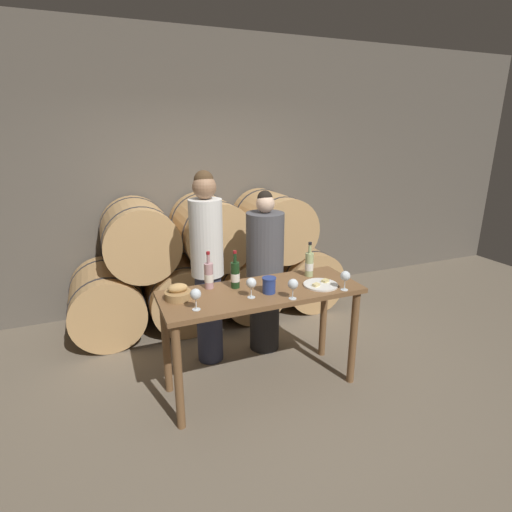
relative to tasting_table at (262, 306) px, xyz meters
The scene contains 16 objects.
ground_plane 0.76m from the tasting_table, ahead, with size 10.00×10.00×0.00m, color #726654.
stone_wall_back 2.24m from the tasting_table, 90.00° to the left, with size 10.00×0.12×3.20m.
barrel_stack 1.49m from the tasting_table, 90.00° to the left, with size 3.08×0.93×1.43m.
tasting_table is the anchor object (origin of this frame).
person_left 0.68m from the tasting_table, 115.71° to the left, with size 0.29×0.29×1.80m.
person_right 0.65m from the tasting_table, 64.19° to the left, with size 0.36×0.36×1.60m.
wine_bottle_red 0.33m from the tasting_table, 144.60° to the left, with size 0.07×0.07×0.31m.
wine_bottle_white 0.58m from the tasting_table, 15.17° to the left, with size 0.07×0.07×0.31m.
wine_bottle_rose 0.49m from the tasting_table, 152.21° to the left, with size 0.07×0.07×0.31m.
blue_crock 0.22m from the tasting_table, 67.95° to the right, with size 0.11×0.11×0.13m.
bread_basket 0.69m from the tasting_table, behind, with size 0.20×0.20×0.12m.
cheese_plate 0.52m from the tasting_table, 11.60° to the right, with size 0.28×0.28×0.04m.
wine_glass_far_left 0.65m from the tasting_table, 164.36° to the right, with size 0.08×0.08×0.16m.
wine_glass_left 0.31m from the tasting_table, 140.53° to the right, with size 0.08×0.08×0.16m.
wine_glass_center 0.39m from the tasting_table, 59.34° to the right, with size 0.08×0.08×0.16m.
wine_glass_right 0.71m from the tasting_table, 22.47° to the right, with size 0.08×0.08×0.16m.
Camera 1 is at (-1.17, -2.73, 2.13)m, focal length 28.00 mm.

